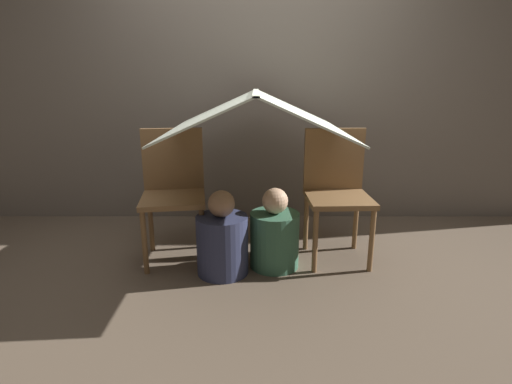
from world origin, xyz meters
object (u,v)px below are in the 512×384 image
at_px(person_second, 275,236).
at_px(chair_right, 336,188).
at_px(chair_left, 173,188).
at_px(person_front, 222,241).

bearing_deg(person_second, chair_right, 22.28).
height_order(chair_left, chair_right, same).
bearing_deg(person_second, chair_left, 165.76).
relative_size(chair_left, person_front, 1.61).
bearing_deg(chair_right, chair_left, 177.78).
height_order(person_front, person_second, person_front).
relative_size(chair_right, person_second, 1.64).
height_order(chair_left, person_front, chair_left).
height_order(chair_left, person_second, chair_left).
bearing_deg(person_front, chair_left, 142.41).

